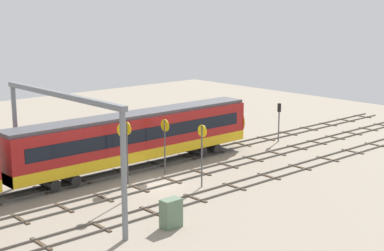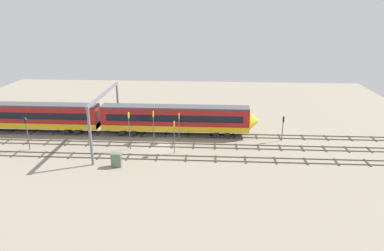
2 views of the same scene
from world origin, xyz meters
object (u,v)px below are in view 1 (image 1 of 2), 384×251
Objects in this scene: train at (6,164)px; relay_cabinet at (171,213)px; signal_light_trackside_approach at (279,116)px; overhead_gantry at (62,125)px; speed_sign_near_foreground at (202,146)px; speed_sign_distant_end at (165,137)px; speed_sign_mid_trackside at (121,153)px; speed_sign_far_trackside at (127,143)px.

relay_cabinet is (5.25, -12.42, -1.71)m from train.
train reaches higher than signal_light_trackside_approach.
overhead_gantry is 9.61m from relay_cabinet.
speed_sign_near_foreground reaches higher than signal_light_trackside_approach.
relay_cabinet is at bearing -127.77° from speed_sign_distant_end.
speed_sign_mid_trackside is 4.62m from speed_sign_far_trackside.
speed_sign_near_foreground is 0.99× the size of speed_sign_far_trackside.
speed_sign_far_trackside is 1.07× the size of speed_sign_distant_end.
speed_sign_near_foreground is 6.87m from speed_sign_mid_trackside.
speed_sign_far_trackside reaches higher than speed_sign_distant_end.
speed_sign_mid_trackside is (-6.76, 1.15, 0.46)m from speed_sign_near_foreground.
train reaches higher than relay_cabinet.
signal_light_trackside_approach is (20.23, 1.30, -0.65)m from speed_sign_far_trackside.
speed_sign_near_foreground is at bearing -50.97° from speed_sign_far_trackside.
overhead_gantry is 7.81× the size of relay_cabinet.
speed_sign_distant_end is (0.25, 4.81, -0.13)m from speed_sign_near_foreground.
speed_sign_distant_end is (7.01, 3.66, -0.58)m from speed_sign_mid_trackside.
signal_light_trackside_approach is (16.49, 5.92, -0.59)m from speed_sign_near_foreground.
speed_sign_distant_end is at bearing 11.59° from overhead_gantry.
speed_sign_near_foreground reaches higher than speed_sign_distant_end.
speed_sign_near_foreground is at bearing -13.70° from overhead_gantry.
speed_sign_far_trackside is (-3.75, 4.62, 0.06)m from speed_sign_near_foreground.
speed_sign_mid_trackside is at bearing 85.48° from relay_cabinet.
train is 29.02m from signal_light_trackside_approach.
train is 13.60m from relay_cabinet.
speed_sign_far_trackside is (6.85, 2.04, -2.70)m from overhead_gantry.
speed_sign_far_trackside is at bearing -176.33° from signal_light_trackside_approach.
speed_sign_mid_trackside reaches higher than relay_cabinet.
train is 14.62m from speed_sign_near_foreground.
signal_light_trackside_approach is at bearing 19.75° from speed_sign_near_foreground.
train is 8.67m from speed_sign_mid_trackside.
speed_sign_mid_trackside is 1.16× the size of speed_sign_far_trackside.
overhead_gantry is 3.66× the size of signal_light_trackside_approach.
speed_sign_mid_trackside is at bearing -20.51° from overhead_gantry.
overhead_gantry is 2.99× the size of speed_sign_near_foreground.
speed_sign_mid_trackside reaches higher than speed_sign_far_trackside.
train is 13.04m from speed_sign_distant_end.
overhead_gantry is at bearing 114.30° from relay_cabinet.
speed_sign_near_foreground reaches higher than relay_cabinet.
train is at bearing 110.81° from overhead_gantry.
speed_sign_mid_trackside is at bearing 170.35° from speed_sign_near_foreground.
train is 10.80× the size of speed_sign_distant_end.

